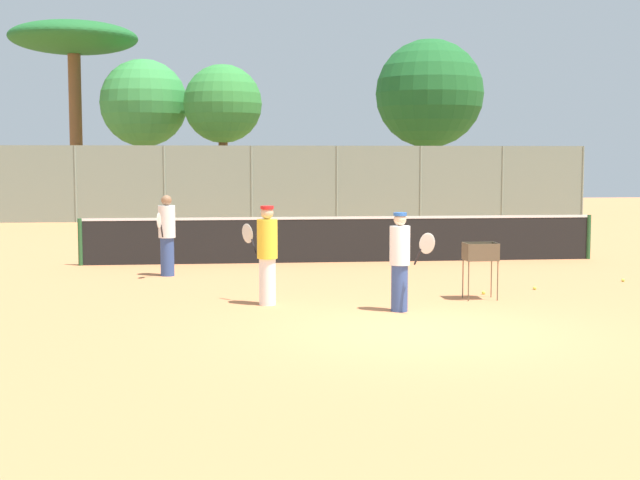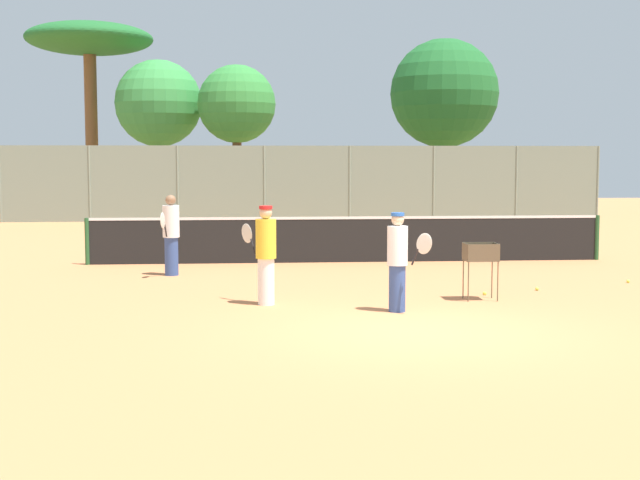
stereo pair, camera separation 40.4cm
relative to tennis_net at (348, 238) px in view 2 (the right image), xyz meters
name	(u,v)px [view 2 (the right image)]	position (x,y,z in m)	size (l,w,h in m)	color
ground_plane	(416,331)	(0.00, -8.34, -0.56)	(80.00, 80.00, 0.00)	#D37F4C
tennis_net	(348,238)	(0.00, 0.00, 0.00)	(12.09, 0.10, 1.07)	#26592D
back_fence	(307,183)	(0.00, 13.87, 0.89)	(23.29, 0.08, 2.90)	gray
tree_0	(89,43)	(-9.08, 19.29, 6.82)	(5.47, 5.47, 8.25)	brown
tree_1	(158,104)	(-6.09, 18.45, 4.18)	(3.72, 3.72, 6.62)	brown
tree_2	(237,105)	(-2.73, 17.08, 4.07)	(3.26, 3.26, 6.30)	brown
tree_3	(444,94)	(6.55, 19.25, 4.74)	(4.87, 4.87, 7.75)	brown
player_white_outfit	(171,234)	(-3.93, -2.02, 0.30)	(0.36, 0.89, 1.67)	#334C8C
player_red_cap	(398,260)	(0.02, -6.73, 0.26)	(0.66, 0.69, 1.58)	#334C8C
player_yellow_shirt	(266,253)	(-2.06, -5.87, 0.30)	(0.61, 0.76, 1.65)	white
ball_cart	(480,257)	(1.62, -5.68, 0.19)	(0.56, 0.41, 0.98)	brown
tennis_ball_0	(628,281)	(5.07, -3.88, -0.53)	(0.07, 0.07, 0.07)	#D1E54C
tennis_ball_2	(537,289)	(2.96, -4.72, -0.53)	(0.07, 0.07, 0.07)	#D1E54C
tennis_ball_3	(485,293)	(1.85, -5.17, -0.53)	(0.07, 0.07, 0.07)	#D1E54C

